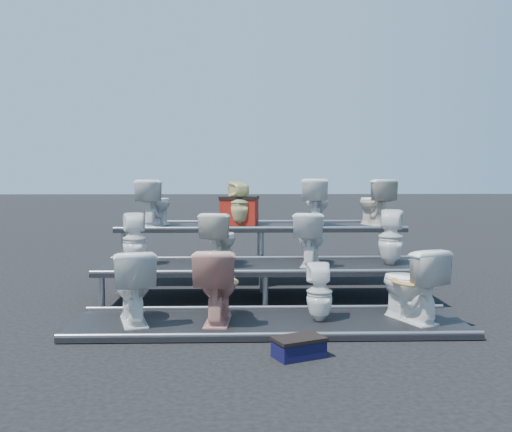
{
  "coord_description": "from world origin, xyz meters",
  "views": [
    {
      "loc": [
        -0.3,
        -7.33,
        1.64
      ],
      "look_at": [
        -0.1,
        0.1,
        1.09
      ],
      "focal_mm": 40.0,
      "sensor_mm": 36.0,
      "label": 1
    }
  ],
  "objects_px": {
    "toilet_10": "(316,202)",
    "toilet_11": "(375,202)",
    "toilet_6": "(310,238)",
    "red_crate": "(239,212)",
    "toilet_0": "(133,286)",
    "toilet_2": "(319,292)",
    "toilet_4": "(135,239)",
    "toilet_5": "(220,239)",
    "toilet_3": "(411,284)",
    "toilet_1": "(217,285)",
    "step_stool": "(299,349)",
    "toilet_9": "(240,203)",
    "toilet_8": "(155,203)",
    "toilet_7": "(391,237)"
  },
  "relations": [
    {
      "from": "toilet_3",
      "to": "toilet_6",
      "type": "height_order",
      "value": "toilet_6"
    },
    {
      "from": "toilet_1",
      "to": "toilet_9",
      "type": "bearing_deg",
      "value": -91.52
    },
    {
      "from": "toilet_0",
      "to": "toilet_6",
      "type": "distance_m",
      "value": 2.46
    },
    {
      "from": "toilet_6",
      "to": "toilet_8",
      "type": "relative_size",
      "value": 0.99
    },
    {
      "from": "step_stool",
      "to": "red_crate",
      "type": "bearing_deg",
      "value": 73.89
    },
    {
      "from": "toilet_0",
      "to": "toilet_6",
      "type": "relative_size",
      "value": 1.13
    },
    {
      "from": "toilet_1",
      "to": "toilet_8",
      "type": "xyz_separation_m",
      "value": [
        -1.03,
        2.6,
        0.75
      ]
    },
    {
      "from": "toilet_7",
      "to": "red_crate",
      "type": "height_order",
      "value": "red_crate"
    },
    {
      "from": "toilet_9",
      "to": "toilet_10",
      "type": "xyz_separation_m",
      "value": [
        1.16,
        0.0,
        0.02
      ]
    },
    {
      "from": "toilet_3",
      "to": "toilet_7",
      "type": "relative_size",
      "value": 1.11
    },
    {
      "from": "toilet_2",
      "to": "step_stool",
      "type": "xyz_separation_m",
      "value": [
        -0.33,
        -1.05,
        -0.29
      ]
    },
    {
      "from": "toilet_6",
      "to": "toilet_7",
      "type": "bearing_deg",
      "value": -168.03
    },
    {
      "from": "toilet_11",
      "to": "toilet_3",
      "type": "bearing_deg",
      "value": 69.29
    },
    {
      "from": "toilet_2",
      "to": "toilet_11",
      "type": "xyz_separation_m",
      "value": [
        1.2,
        2.6,
        0.84
      ]
    },
    {
      "from": "toilet_4",
      "to": "toilet_5",
      "type": "height_order",
      "value": "toilet_5"
    },
    {
      "from": "toilet_6",
      "to": "toilet_9",
      "type": "relative_size",
      "value": 1.02
    },
    {
      "from": "toilet_3",
      "to": "toilet_1",
      "type": "bearing_deg",
      "value": -23.26
    },
    {
      "from": "toilet_6",
      "to": "red_crate",
      "type": "distance_m",
      "value": 1.73
    },
    {
      "from": "toilet_4",
      "to": "toilet_10",
      "type": "xyz_separation_m",
      "value": [
        2.52,
        1.3,
        0.42
      ]
    },
    {
      "from": "toilet_7",
      "to": "toilet_5",
      "type": "bearing_deg",
      "value": 19.47
    },
    {
      "from": "toilet_0",
      "to": "toilet_7",
      "type": "relative_size",
      "value": 1.09
    },
    {
      "from": "step_stool",
      "to": "toilet_3",
      "type": "bearing_deg",
      "value": 14.35
    },
    {
      "from": "toilet_10",
      "to": "step_stool",
      "type": "relative_size",
      "value": 1.64
    },
    {
      "from": "red_crate",
      "to": "toilet_8",
      "type": "bearing_deg",
      "value": -164.66
    },
    {
      "from": "toilet_7",
      "to": "toilet_11",
      "type": "bearing_deg",
      "value": -74.6
    },
    {
      "from": "toilet_1",
      "to": "toilet_2",
      "type": "relative_size",
      "value": 1.28
    },
    {
      "from": "toilet_5",
      "to": "toilet_2",
      "type": "bearing_deg",
      "value": 144.73
    },
    {
      "from": "toilet_2",
      "to": "toilet_3",
      "type": "height_order",
      "value": "toilet_3"
    },
    {
      "from": "toilet_10",
      "to": "toilet_9",
      "type": "bearing_deg",
      "value": 11.82
    },
    {
      "from": "toilet_2",
      "to": "toilet_9",
      "type": "relative_size",
      "value": 0.92
    },
    {
      "from": "toilet_0",
      "to": "toilet_2",
      "type": "height_order",
      "value": "toilet_0"
    },
    {
      "from": "toilet_8",
      "to": "red_crate",
      "type": "height_order",
      "value": "toilet_8"
    },
    {
      "from": "toilet_0",
      "to": "toilet_4",
      "type": "xyz_separation_m",
      "value": [
        -0.21,
        1.3,
        0.35
      ]
    },
    {
      "from": "toilet_8",
      "to": "toilet_6",
      "type": "bearing_deg",
      "value": 163.33
    },
    {
      "from": "toilet_7",
      "to": "toilet_10",
      "type": "xyz_separation_m",
      "value": [
        -0.81,
        1.3,
        0.4
      ]
    },
    {
      "from": "toilet_2",
      "to": "toilet_5",
      "type": "height_order",
      "value": "toilet_5"
    },
    {
      "from": "toilet_5",
      "to": "toilet_7",
      "type": "relative_size",
      "value": 0.97
    },
    {
      "from": "toilet_6",
      "to": "toilet_9",
      "type": "distance_m",
      "value": 1.63
    },
    {
      "from": "toilet_10",
      "to": "toilet_11",
      "type": "relative_size",
      "value": 1.01
    },
    {
      "from": "toilet_7",
      "to": "step_stool",
      "type": "distance_m",
      "value": 2.85
    },
    {
      "from": "toilet_0",
      "to": "toilet_5",
      "type": "relative_size",
      "value": 1.13
    },
    {
      "from": "toilet_3",
      "to": "toilet_8",
      "type": "relative_size",
      "value": 1.14
    },
    {
      "from": "toilet_8",
      "to": "step_stool",
      "type": "distance_m",
      "value": 4.22
    },
    {
      "from": "toilet_3",
      "to": "toilet_6",
      "type": "distance_m",
      "value": 1.64
    },
    {
      "from": "toilet_8",
      "to": "step_stool",
      "type": "bearing_deg",
      "value": 130.36
    },
    {
      "from": "toilet_4",
      "to": "red_crate",
      "type": "relative_size",
      "value": 1.25
    },
    {
      "from": "toilet_9",
      "to": "step_stool",
      "type": "height_order",
      "value": "toilet_9"
    },
    {
      "from": "toilet_7",
      "to": "toilet_4",
      "type": "bearing_deg",
      "value": 19.47
    },
    {
      "from": "toilet_4",
      "to": "toilet_7",
      "type": "xyz_separation_m",
      "value": [
        3.32,
        0.0,
        0.02
      ]
    },
    {
      "from": "toilet_2",
      "to": "toilet_6",
      "type": "xyz_separation_m",
      "value": [
        0.05,
        1.3,
        0.44
      ]
    }
  ]
}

